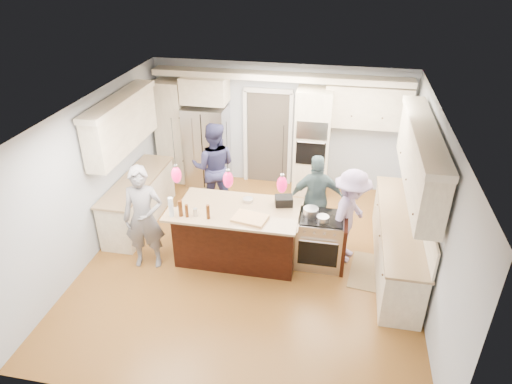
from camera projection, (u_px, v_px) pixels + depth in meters
The scene contains 23 objects.
ground_plane at pixel (252, 259), 7.97m from camera, with size 6.00×6.00×0.00m, color #9A662A.
room_shell at pixel (252, 165), 7.09m from camera, with size 5.54×6.04×2.72m.
refrigerator at pixel (207, 146), 10.06m from camera, with size 0.90×0.70×1.80m, color #B7B7BC.
oven_column at pixel (312, 143), 9.57m from camera, with size 0.72×0.69×2.30m.
back_upper_cabinets at pixel (243, 113), 9.65m from camera, with size 5.30×0.61×2.54m.
right_counter_run at pixel (405, 213), 7.30m from camera, with size 0.64×3.10×2.51m.
left_cabinets at pixel (133, 173), 8.56m from camera, with size 0.64×2.30×2.51m.
kitchen_island at pixel (239, 232), 7.84m from camera, with size 2.10×1.46×1.12m.
island_range at pixel (321, 240), 7.68m from camera, with size 0.82×0.71×0.92m.
pendant_lights at pixel (228, 179), 6.70m from camera, with size 1.75×0.15×1.03m.
person_bar_end at pixel (144, 218), 7.43m from camera, with size 0.67×0.44×1.83m, color slate.
person_far_left at pixel (214, 167), 9.08m from camera, with size 0.90×0.70×1.85m, color navy.
person_far_right at pixel (316, 199), 8.12m from camera, with size 0.98×0.41×1.68m, color #4A6467.
person_range_side at pixel (350, 216), 7.61m from camera, with size 1.09×0.63×1.68m, color #A58FC0.
floor_rug at pixel (372, 272), 7.65m from camera, with size 0.70×1.02×0.01m, color #9C8155.
water_bottle at pixel (171, 207), 7.01m from camera, with size 0.08×0.08×0.33m, color silver.
beer_bottle_a at pixel (180, 208), 7.04m from camera, with size 0.07×0.07×0.27m, color #4A250D.
beer_bottle_b at pixel (187, 211), 7.03m from camera, with size 0.05×0.05×0.21m, color #4A250D.
beer_bottle_c at pixel (208, 212), 6.98m from camera, with size 0.06×0.06×0.24m, color #4A250D.
drink_can at pixel (195, 212), 7.07m from camera, with size 0.07×0.07×0.13m, color #B7B7BC.
cutting_board at pixel (250, 218), 7.01m from camera, with size 0.51×0.37×0.04m, color tan.
pot_large at pixel (311, 212), 7.45m from camera, with size 0.25×0.25×0.14m, color #B7B7BC.
pot_small at pixel (323, 219), 7.30m from camera, with size 0.20×0.20×0.10m, color #B7B7BC.
Camera 1 is at (1.30, -6.27, 4.89)m, focal length 32.00 mm.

